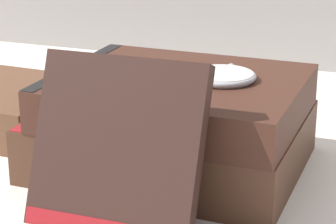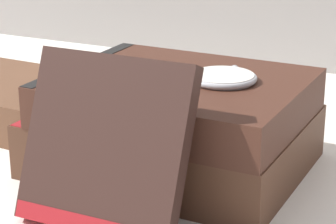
# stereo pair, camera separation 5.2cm
# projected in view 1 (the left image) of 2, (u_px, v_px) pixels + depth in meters

# --- Properties ---
(ground_plane) EXTENTS (3.00, 3.00, 0.00)m
(ground_plane) POSITION_uv_depth(u_px,v_px,m) (149.00, 191.00, 0.55)
(ground_plane) COLOR silver
(book_flat_bottom) EXTENTS (0.22, 0.17, 0.05)m
(book_flat_bottom) POSITION_uv_depth(u_px,v_px,m) (168.00, 140.00, 0.59)
(book_flat_bottom) COLOR #4C2D1E
(book_flat_bottom) RESTS_ON ground_plane
(book_flat_top) EXTENTS (0.20, 0.17, 0.04)m
(book_flat_top) POSITION_uv_depth(u_px,v_px,m) (172.00, 96.00, 0.57)
(book_flat_top) COLOR #422319
(book_flat_top) RESTS_ON book_flat_bottom
(book_leaning_front) EXTENTS (0.12, 0.06, 0.12)m
(book_leaning_front) POSITION_uv_depth(u_px,v_px,m) (121.00, 154.00, 0.48)
(book_leaning_front) COLOR #331E19
(book_leaning_front) RESTS_ON ground_plane
(pocket_watch) EXTENTS (0.05, 0.06, 0.01)m
(pocket_watch) POSITION_uv_depth(u_px,v_px,m) (222.00, 76.00, 0.56)
(pocket_watch) COLOR silver
(pocket_watch) RESTS_ON book_flat_top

